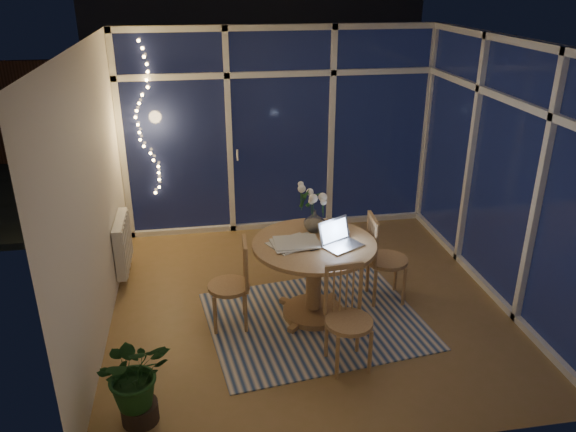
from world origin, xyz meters
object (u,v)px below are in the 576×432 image
Objects in this scene: chair_left at (229,284)px; dining_table at (314,280)px; chair_front at (349,320)px; potted_plant at (136,380)px; flower_vase at (314,221)px; laptop at (343,234)px; chair_right at (387,258)px.

dining_table is at bearing 94.50° from chair_left.
chair_front reaches higher than dining_table.
chair_front is at bearing 12.63° from potted_plant.
chair_left is at bearing 136.00° from chair_front.
dining_table is 1.30× the size of chair_left.
flower_vase is 2.26m from potted_plant.
chair_front is 2.67× the size of laptop.
chair_right is at bearing 51.02° from chair_front.
chair_left is 1.17m from laptop.
potted_plant is at bearing -172.37° from chair_front.
potted_plant is (-2.39, -1.38, -0.10)m from chair_right.
chair_left is 1.23m from chair_front.
flower_vase is (-0.19, 0.38, -0.02)m from laptop.
laptop reaches higher than dining_table.
chair_left is 0.98× the size of chair_front.
flower_vase reaches higher than chair_right.
chair_front is 0.84m from laptop.
chair_left reaches higher than potted_plant.
chair_front is (0.96, -0.78, 0.01)m from chair_left.
chair_right is 2.77× the size of laptop.
potted_plant is (-1.83, -1.07, -0.55)m from laptop.
laptop is (0.24, -0.12, 0.53)m from dining_table.
chair_front is 1.16m from flower_vase.
chair_right reaches higher than potted_plant.
potted_plant is at bearing -143.07° from dining_table.
chair_left is 1.39m from potted_plant.
chair_left is 1.19× the size of potted_plant.
chair_right is 2.76m from potted_plant.
chair_right is 1.19m from chair_front.
dining_table is 0.59m from laptop.
flower_vase is at bearing 87.03° from chair_right.
chair_right is at bearing 99.71° from chair_left.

